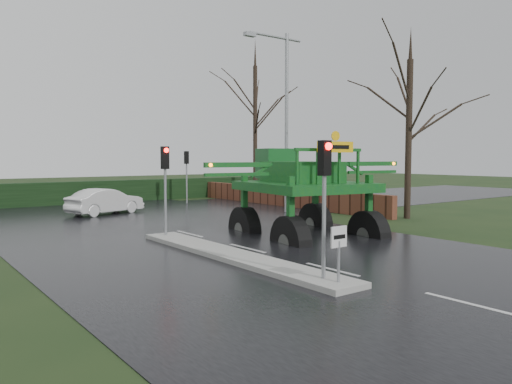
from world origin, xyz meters
TOP-DOWN VIEW (x-y plane):
  - ground at (0.00, 0.00)m, footprint 140.00×140.00m
  - road_main at (0.00, 10.00)m, footprint 14.00×80.00m
  - road_cross at (0.00, 16.00)m, footprint 80.00×12.00m
  - median_island at (-1.30, 3.00)m, footprint 1.20×10.00m
  - hedge_row at (0.00, 24.00)m, footprint 44.00×0.90m
  - brick_wall at (10.50, 16.00)m, footprint 0.40×20.00m
  - keep_left_sign at (-1.30, -1.50)m, footprint 0.50×0.07m
  - traffic_signal_near at (-1.30, -1.01)m, footprint 0.26×0.33m
  - traffic_signal_mid at (-1.30, 7.49)m, footprint 0.26×0.33m
  - traffic_signal_far at (6.50, 20.01)m, footprint 0.26×0.33m
  - street_light_right at (8.19, 12.00)m, footprint 3.85×0.30m
  - tree_right_near at (11.50, 6.00)m, footprint 5.60×5.60m
  - tree_right_far at (13.00, 21.00)m, footprint 7.00×7.00m
  - crop_sprayer at (1.89, 4.15)m, footprint 9.06×6.23m
  - white_sedan at (-0.20, 16.94)m, footprint 4.50×2.74m

SIDE VIEW (x-z plane):
  - ground at x=0.00m, z-range 0.00..0.00m
  - white_sedan at x=-0.20m, z-range -0.70..0.70m
  - road_main at x=0.00m, z-range -0.01..0.01m
  - road_cross at x=0.00m, z-range 0.00..0.02m
  - median_island at x=-1.30m, z-range 0.01..0.17m
  - brick_wall at x=10.50m, z-range 0.00..1.20m
  - hedge_row at x=0.00m, z-range 0.00..1.50m
  - keep_left_sign at x=-1.30m, z-range 0.38..1.73m
  - crop_sprayer at x=1.89m, z-range -0.14..4.97m
  - traffic_signal_near at x=-1.30m, z-range 0.83..4.35m
  - traffic_signal_mid at x=-1.30m, z-range 0.83..4.35m
  - traffic_signal_far at x=6.50m, z-range 0.83..4.35m
  - tree_right_near at x=11.50m, z-range 0.38..10.02m
  - street_light_right at x=8.19m, z-range 0.99..10.99m
  - tree_right_far at x=13.00m, z-range 0.47..12.52m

